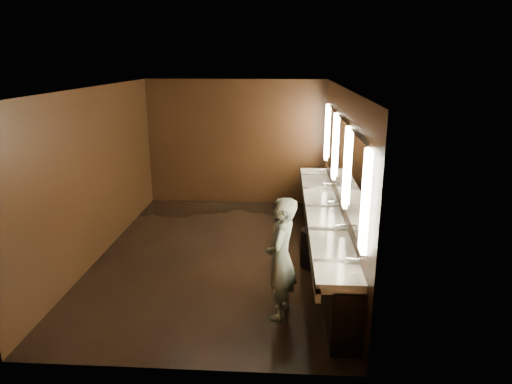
{
  "coord_description": "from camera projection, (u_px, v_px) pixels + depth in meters",
  "views": [
    {
      "loc": [
        1.08,
        -7.13,
        3.24
      ],
      "look_at": [
        0.64,
        0.0,
        1.13
      ],
      "focal_mm": 32.0,
      "sensor_mm": 36.0,
      "label": 1
    }
  ],
  "objects": [
    {
      "name": "ceiling",
      "position": [
        215.0,
        88.0,
        7.02
      ],
      "size": [
        4.0,
        6.0,
        0.02
      ],
      "primitive_type": "cube",
      "color": "#2D2D2B",
      "rests_on": "wall_back"
    },
    {
      "name": "sink_counter",
      "position": [
        325.0,
        230.0,
        7.56
      ],
      "size": [
        0.55,
        5.4,
        1.01
      ],
      "color": "black",
      "rests_on": "floor"
    },
    {
      "name": "wall_left",
      "position": [
        97.0,
        174.0,
        7.53
      ],
      "size": [
        0.02,
        6.0,
        2.8
      ],
      "primitive_type": "cube",
      "color": "black",
      "rests_on": "floor"
    },
    {
      "name": "person",
      "position": [
        281.0,
        258.0,
        5.77
      ],
      "size": [
        0.5,
        0.65,
        1.61
      ],
      "primitive_type": "imported",
      "rotation": [
        0.0,
        0.0,
        -1.78
      ],
      "color": "#7BACB8",
      "rests_on": "floor"
    },
    {
      "name": "trash_bin",
      "position": [
        313.0,
        248.0,
        7.31
      ],
      "size": [
        0.46,
        0.46,
        0.62
      ],
      "primitive_type": "cylinder",
      "rotation": [
        0.0,
        0.0,
        0.18
      ],
      "color": "black",
      "rests_on": "floor"
    },
    {
      "name": "wall_front",
      "position": [
        173.0,
        250.0,
        4.54
      ],
      "size": [
        4.0,
        0.02,
        2.8
      ],
      "primitive_type": "cube",
      "color": "black",
      "rests_on": "floor"
    },
    {
      "name": "wall_right",
      "position": [
        341.0,
        178.0,
        7.29
      ],
      "size": [
        0.02,
        6.0,
        2.8
      ],
      "primitive_type": "cube",
      "color": "black",
      "rests_on": "floor"
    },
    {
      "name": "wall_back",
      "position": [
        236.0,
        143.0,
        10.29
      ],
      "size": [
        4.0,
        0.02,
        2.8
      ],
      "primitive_type": "cube",
      "color": "black",
      "rests_on": "floor"
    },
    {
      "name": "mirror_band",
      "position": [
        341.0,
        156.0,
        7.2
      ],
      "size": [
        0.06,
        5.03,
        1.15
      ],
      "color": "#FDEBBD",
      "rests_on": "wall_right"
    },
    {
      "name": "floor",
      "position": [
        219.0,
        255.0,
        7.81
      ],
      "size": [
        6.0,
        6.0,
        0.0
      ],
      "primitive_type": "plane",
      "color": "black",
      "rests_on": "ground"
    }
  ]
}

